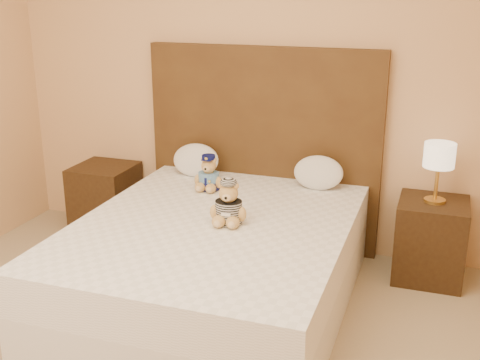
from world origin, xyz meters
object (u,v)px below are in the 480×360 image
Objects in this scene: bed at (214,263)px; lamp at (439,158)px; teddy_prisoner at (229,203)px; nightstand_left at (106,199)px; teddy_police at (209,173)px; nightstand_right at (430,240)px; pillow_left at (196,159)px; pillow_right at (318,171)px.

lamp is (1.25, 0.80, 0.57)m from bed.
lamp is 1.52× the size of teddy_prisoner.
bed is 5.00× the size of lamp.
nightstand_left is 1.10m from teddy_police.
lamp is at bearing 8.44° from teddy_police.
nightstand_right is 1.76m from pillow_left.
pillow_left is (-1.72, 0.03, 0.40)m from nightstand_right.
bed and nightstand_right have the same top height.
lamp is 1.73m from pillow_left.
lamp is at bearing -2.18° from pillow_right.
lamp is 1.53m from teddy_police.
teddy_police is at bearing 115.78° from teddy_prisoner.
teddy_police is (-1.50, -0.25, 0.40)m from nightstand_right.
pillow_left is at bearing 180.00° from pillow_right.
bed is 7.61× the size of teddy_prisoner.
nightstand_right is at bearing -1.00° from pillow_left.
nightstand_left is 1.00× the size of nightstand_right.
teddy_police is (1.00, -0.25, 0.40)m from nightstand_left.
pillow_right is (0.71, 0.28, 0.00)m from teddy_police.
teddy_prisoner is 0.99m from pillow_left.
nightstand_right is at bearing -2.18° from pillow_right.
lamp reaches higher than teddy_police.
nightstand_left is 1.76m from pillow_right.
nightstand_left is at bearing 142.84° from teddy_prisoner.
lamp is at bearing -1.00° from pillow_left.
nightstand_right is at bearing 0.00° from lamp.
teddy_prisoner is at bearing -145.68° from lamp.
nightstand_left is 2.24× the size of teddy_police.
nightstand_right is 0.57m from lamp.
teddy_police is (-1.50, -0.25, -0.18)m from lamp.
bed is at bearing -147.38° from nightstand_right.
bed is 8.13× the size of teddy_police.
nightstand_right is at bearing 8.44° from teddy_police.
teddy_prisoner is (0.09, 0.01, 0.41)m from bed.
pillow_right reaches higher than nightstand_left.
nightstand_left is at bearing -179.00° from pillow_right.
nightstand_left is 0.88m from pillow_left.
bed is 5.55× the size of pillow_left.
nightstand_left is at bearing 164.94° from teddy_police.
nightstand_left is at bearing 147.38° from bed.
nightstand_left is 1.58× the size of pillow_right.
nightstand_right is at bearing 27.65° from teddy_prisoner.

